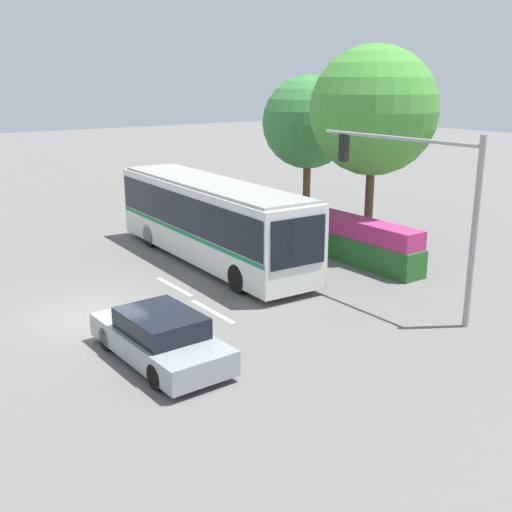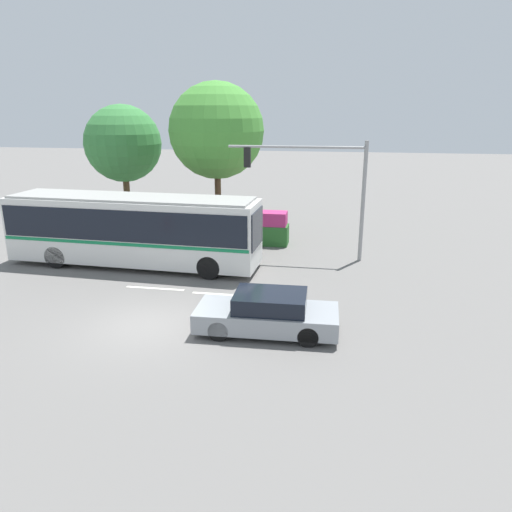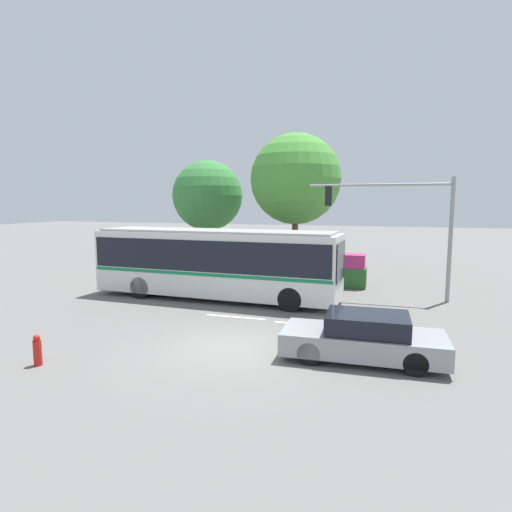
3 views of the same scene
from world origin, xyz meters
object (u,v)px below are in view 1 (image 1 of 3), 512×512
(traffic_light_pole, at_px, (424,189))
(street_tree_left, at_px, (308,123))
(city_bus, at_px, (210,216))
(sedan_foreground, at_px, (160,337))
(street_tree_centre, at_px, (374,111))

(traffic_light_pole, height_order, street_tree_left, street_tree_left)
(city_bus, distance_m, sedan_foreground, 9.13)
(street_tree_centre, bearing_deg, city_bus, -110.38)
(city_bus, bearing_deg, street_tree_left, 118.14)
(city_bus, relative_size, traffic_light_pole, 1.81)
(street_tree_left, bearing_deg, city_bus, -64.24)
(traffic_light_pole, bearing_deg, street_tree_left, -25.44)
(traffic_light_pole, relative_size, street_tree_centre, 0.76)
(city_bus, relative_size, street_tree_left, 1.60)
(city_bus, height_order, street_tree_centre, street_tree_centre)
(street_tree_left, bearing_deg, street_tree_centre, -17.35)
(city_bus, height_order, street_tree_left, street_tree_left)
(city_bus, xyz_separation_m, traffic_light_pole, (8.25, 2.45, 1.97))
(traffic_light_pole, xyz_separation_m, street_tree_centre, (-5.91, 3.85, 1.93))
(city_bus, height_order, traffic_light_pole, traffic_light_pole)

